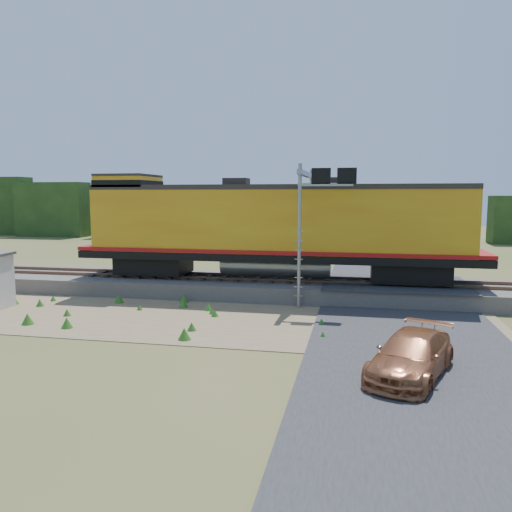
# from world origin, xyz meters

# --- Properties ---
(ground) EXTENTS (140.00, 140.00, 0.00)m
(ground) POSITION_xyz_m (0.00, 0.00, 0.00)
(ground) COLOR #475123
(ground) RESTS_ON ground
(ballast) EXTENTS (70.00, 5.00, 0.80)m
(ballast) POSITION_xyz_m (0.00, 6.00, 0.40)
(ballast) COLOR slate
(ballast) RESTS_ON ground
(rails) EXTENTS (70.00, 1.54, 0.16)m
(rails) POSITION_xyz_m (0.00, 6.00, 0.88)
(rails) COLOR brown
(rails) RESTS_ON ballast
(dirt_shoulder) EXTENTS (26.00, 8.00, 0.03)m
(dirt_shoulder) POSITION_xyz_m (-2.00, 0.50, 0.01)
(dirt_shoulder) COLOR #8C7754
(dirt_shoulder) RESTS_ON ground
(road) EXTENTS (7.00, 66.00, 0.86)m
(road) POSITION_xyz_m (7.00, 0.74, 0.09)
(road) COLOR #38383A
(road) RESTS_ON ground
(tree_line_north) EXTENTS (130.00, 3.00, 6.50)m
(tree_line_north) POSITION_xyz_m (0.00, 38.00, 3.07)
(tree_line_north) COLOR #1A3613
(tree_line_north) RESTS_ON ground
(weed_clumps) EXTENTS (15.00, 6.20, 0.56)m
(weed_clumps) POSITION_xyz_m (-3.50, 0.10, 0.00)
(weed_clumps) COLOR #2F681D
(weed_clumps) RESTS_ON ground
(locomotive) EXTENTS (20.68, 3.15, 5.33)m
(locomotive) POSITION_xyz_m (0.66, 6.00, 3.59)
(locomotive) COLOR black
(locomotive) RESTS_ON rails
(signal_gantry) EXTENTS (2.62, 6.20, 6.60)m
(signal_gantry) POSITION_xyz_m (2.84, 5.35, 4.98)
(signal_gantry) COLOR gray
(signal_gantry) RESTS_ON ground
(car) EXTENTS (3.17, 4.66, 1.25)m
(car) POSITION_xyz_m (6.69, -4.92, 0.63)
(car) COLOR #A6623D
(car) RESTS_ON ground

